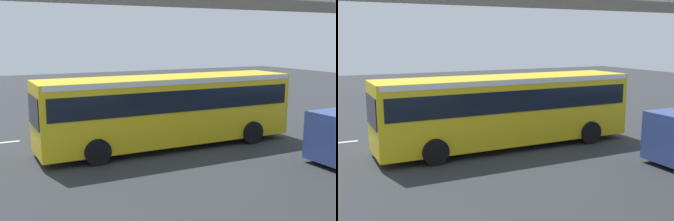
{
  "view_description": "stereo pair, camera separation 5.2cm",
  "coord_description": "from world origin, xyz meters",
  "views": [
    {
      "loc": [
        7.22,
        16.84,
        4.82
      ],
      "look_at": [
        -0.95,
        0.58,
        1.6
      ],
      "focal_mm": 44.0,
      "sensor_mm": 36.0,
      "label": 1
    },
    {
      "loc": [
        7.18,
        16.87,
        4.82
      ],
      "look_at": [
        -0.95,
        0.58,
        1.6
      ],
      "focal_mm": 44.0,
      "sensor_mm": 36.0,
      "label": 2
    }
  ],
  "objects": [
    {
      "name": "ground",
      "position": [
        0.0,
        0.0,
        0.0
      ],
      "size": [
        80.0,
        80.0,
        0.0
      ],
      "primitive_type": "plane",
      "color": "#2D3033"
    },
    {
      "name": "traffic_sign",
      "position": [
        -6.07,
        -3.31,
        1.89
      ],
      "size": [
        0.08,
        0.6,
        2.8
      ],
      "color": "slate",
      "rests_on": "ground"
    },
    {
      "name": "lane_dash_centre",
      "position": [
        2.0,
        -3.27,
        0.0
      ],
      "size": [
        2.0,
        0.2,
        0.01
      ],
      "primitive_type": "cube",
      "color": "silver",
      "rests_on": "ground"
    },
    {
      "name": "pedestrian_overpass",
      "position": [
        0.0,
        9.57,
        5.26
      ],
      "size": [
        25.53,
        2.6,
        7.11
      ],
      "color": "#B2ADA5",
      "rests_on": "ground"
    },
    {
      "name": "lane_dash_left",
      "position": [
        -2.0,
        -3.27,
        0.0
      ],
      "size": [
        2.0,
        0.2,
        0.01
      ],
      "primitive_type": "cube",
      "color": "silver",
      "rests_on": "ground"
    },
    {
      "name": "pedestrian",
      "position": [
        -0.03,
        -2.81,
        0.89
      ],
      "size": [
        0.38,
        0.38,
        1.79
      ],
      "color": "#2D2D38",
      "rests_on": "ground"
    },
    {
      "name": "city_bus",
      "position": [
        -0.87,
        0.79,
        1.88
      ],
      "size": [
        11.54,
        2.85,
        3.15
      ],
      "color": "yellow",
      "rests_on": "ground"
    },
    {
      "name": "lane_dash_leftmost",
      "position": [
        -6.0,
        -3.27,
        0.0
      ],
      "size": [
        2.0,
        0.2,
        0.01
      ],
      "primitive_type": "cube",
      "color": "silver",
      "rests_on": "ground"
    }
  ]
}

